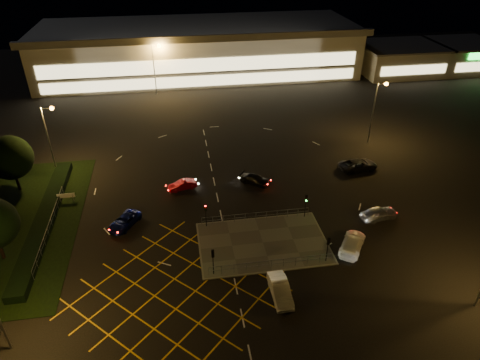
{
  "coord_description": "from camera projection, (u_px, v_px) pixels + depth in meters",
  "views": [
    {
      "loc": [
        -6.47,
        -38.26,
        31.34
      ],
      "look_at": [
        1.1,
        8.61,
        2.0
      ],
      "focal_mm": 32.0,
      "sensor_mm": 36.0,
      "label": 1
    }
  ],
  "objects": [
    {
      "name": "car_queue_white",
      "position": [
        280.0,
        290.0,
        41.02
      ],
      "size": [
        1.7,
        4.75,
        1.56
      ],
      "primitive_type": "imported",
      "rotation": [
        0.0,
        0.0,
        0.01
      ],
      "color": "silver",
      "rests_on": "ground"
    },
    {
      "name": "signal_nw",
      "position": [
        206.0,
        211.0,
        49.37
      ],
      "size": [
        0.28,
        0.3,
        3.15
      ],
      "color": "black",
      "rests_on": "pedestrian_island"
    },
    {
      "name": "signal_ne",
      "position": [
        306.0,
        201.0,
        51.0
      ],
      "size": [
        0.28,
        0.3,
        3.15
      ],
      "color": "black",
      "rests_on": "pedestrian_island"
    },
    {
      "name": "tree_c",
      "position": [
        10.0,
        158.0,
        54.84
      ],
      "size": [
        5.76,
        5.76,
        7.84
      ],
      "color": "black",
      "rests_on": "ground"
    },
    {
      "name": "streetlight_ne",
      "position": [
        377.0,
        104.0,
        66.14
      ],
      "size": [
        1.78,
        0.56,
        10.03
      ],
      "color": "slate",
      "rests_on": "ground"
    },
    {
      "name": "hedge",
      "position": [
        45.0,
        219.0,
        51.14
      ],
      "size": [
        2.0,
        26.0,
        1.0
      ],
      "primitive_type": "cube",
      "color": "black",
      "rests_on": "ground"
    },
    {
      "name": "ground",
      "position": [
        242.0,
        234.0,
        49.48
      ],
      "size": [
        180.0,
        180.0,
        0.0
      ],
      "primitive_type": "plane",
      "color": "black",
      "rests_on": "ground"
    },
    {
      "name": "streetlight_far_left",
      "position": [
        156.0,
        62.0,
        85.05
      ],
      "size": [
        1.78,
        0.56,
        10.03
      ],
      "color": "slate",
      "rests_on": "ground"
    },
    {
      "name": "streetlight_nw",
      "position": [
        50.0,
        131.0,
        57.95
      ],
      "size": [
        1.78,
        0.56,
        10.03
      ],
      "color": "slate",
      "rests_on": "ground"
    },
    {
      "name": "retail_unit_a",
      "position": [
        399.0,
        58.0,
        99.36
      ],
      "size": [
        18.8,
        14.8,
        6.35
      ],
      "color": "beige",
      "rests_on": "ground"
    },
    {
      "name": "signal_se",
      "position": [
        328.0,
        244.0,
        44.29
      ],
      "size": [
        0.28,
        0.3,
        3.15
      ],
      "rotation": [
        0.0,
        0.0,
        3.14
      ],
      "color": "black",
      "rests_on": "pedestrian_island"
    },
    {
      "name": "car_right_silver",
      "position": [
        379.0,
        213.0,
        51.61
      ],
      "size": [
        4.88,
        2.65,
        1.58
      ],
      "primitive_type": "imported",
      "rotation": [
        0.0,
        0.0,
        1.75
      ],
      "color": "#AAACB1",
      "rests_on": "ground"
    },
    {
      "name": "car_east_grey",
      "position": [
        358.0,
        165.0,
        61.7
      ],
      "size": [
        5.9,
        3.32,
        1.56
      ],
      "primitive_type": "imported",
      "rotation": [
        0.0,
        0.0,
        1.71
      ],
      "color": "black",
      "rests_on": "ground"
    },
    {
      "name": "car_far_dkgrey",
      "position": [
        255.0,
        179.0,
        58.58
      ],
      "size": [
        4.48,
        3.77,
        1.23
      ],
      "primitive_type": "imported",
      "rotation": [
        0.0,
        0.0,
        0.99
      ],
      "color": "black",
      "rests_on": "ground"
    },
    {
      "name": "car_approach_white",
      "position": [
        352.0,
        243.0,
        46.89
      ],
      "size": [
        4.79,
        5.59,
        1.54
      ],
      "primitive_type": "imported",
      "rotation": [
        0.0,
        0.0,
        2.54
      ],
      "color": "silver",
      "rests_on": "ground"
    },
    {
      "name": "grass_verge",
      "position": [
        2.0,
        226.0,
        50.7
      ],
      "size": [
        18.0,
        30.0,
        0.08
      ],
      "primitive_type": "cube",
      "color": "black",
      "rests_on": "ground"
    },
    {
      "name": "signal_sw",
      "position": [
        213.0,
        257.0,
        42.66
      ],
      "size": [
        0.28,
        0.3,
        3.15
      ],
      "rotation": [
        0.0,
        0.0,
        3.14
      ],
      "color": "black",
      "rests_on": "pedestrian_island"
    },
    {
      "name": "supermarket",
      "position": [
        199.0,
        49.0,
        98.72
      ],
      "size": [
        72.0,
        26.5,
        10.5
      ],
      "color": "beige",
      "rests_on": "ground"
    },
    {
      "name": "car_circ_red",
      "position": [
        182.0,
        185.0,
        57.34
      ],
      "size": [
        3.99,
        2.24,
        1.24
      ],
      "primitive_type": "imported",
      "rotation": [
        0.0,
        0.0,
        4.97
      ],
      "color": "maroon",
      "rests_on": "ground"
    },
    {
      "name": "retail_unit_b",
      "position": [
        462.0,
        55.0,
        101.51
      ],
      "size": [
        14.8,
        14.8,
        6.35
      ],
      "color": "beige",
      "rests_on": "ground"
    },
    {
      "name": "car_left_blue",
      "position": [
        125.0,
        221.0,
        50.49
      ],
      "size": [
        4.25,
        5.02,
        1.28
      ],
      "primitive_type": "imported",
      "rotation": [
        0.0,
        0.0,
        5.72
      ],
      "color": "#0E1554",
      "rests_on": "ground"
    },
    {
      "name": "streetlight_far_right",
      "position": [
        344.0,
        51.0,
        92.15
      ],
      "size": [
        1.78,
        0.56,
        10.03
      ],
      "color": "slate",
      "rests_on": "ground"
    },
    {
      "name": "pedestrian_island",
      "position": [
        263.0,
        243.0,
        48.04
      ],
      "size": [
        14.0,
        9.0,
        0.12
      ],
      "primitive_type": "cube",
      "color": "#4C4944",
      "rests_on": "ground"
    }
  ]
}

